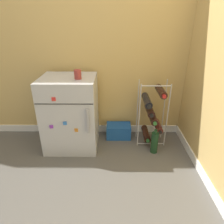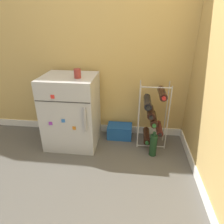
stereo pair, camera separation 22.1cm
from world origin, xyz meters
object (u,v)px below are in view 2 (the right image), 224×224
mini_fridge (72,111)px  fridge_top_cup (77,73)px  loose_bottle_floor (153,145)px  soda_box (120,131)px  wine_rack (153,115)px

mini_fridge → fridge_top_cup: fridge_top_cup is taller
loose_bottle_floor → soda_box: bearing=140.8°
soda_box → loose_bottle_floor: 0.50m
mini_fridge → soda_box: 0.64m
mini_fridge → soda_box: size_ratio=2.73×
soda_box → loose_bottle_floor: (0.38, -0.31, 0.04)m
wine_rack → mini_fridge: bearing=-175.8°
mini_fridge → soda_box: bearing=17.4°
loose_bottle_floor → fridge_top_cup: bearing=173.9°
mini_fridge → fridge_top_cup: 0.47m
mini_fridge → fridge_top_cup: (0.12, -0.06, 0.45)m
wine_rack → fridge_top_cup: (-0.78, -0.13, 0.47)m
loose_bottle_floor → mini_fridge: bearing=170.9°
mini_fridge → loose_bottle_floor: (0.91, -0.15, -0.28)m
soda_box → fridge_top_cup: 0.90m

